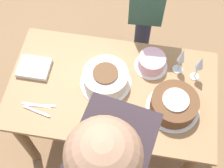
% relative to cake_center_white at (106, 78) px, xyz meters
% --- Properties ---
extents(ground_plane, '(12.00, 12.00, 0.00)m').
position_rel_cake_center_white_xyz_m(ground_plane, '(0.04, -0.03, -0.80)').
color(ground_plane, '#8E6B47').
extents(dining_table, '(1.25, 0.73, 0.75)m').
position_rel_cake_center_white_xyz_m(dining_table, '(0.04, -0.03, -0.20)').
color(dining_table, '#9E754C').
rests_on(dining_table, ground_plane).
extents(cake_center_white, '(0.31, 0.31, 0.11)m').
position_rel_cake_center_white_xyz_m(cake_center_white, '(0.00, 0.00, 0.00)').
color(cake_center_white, white).
rests_on(cake_center_white, dining_table).
extents(cake_front_chocolate, '(0.31, 0.31, 0.12)m').
position_rel_cake_center_white_xyz_m(cake_front_chocolate, '(0.41, -0.11, 0.00)').
color(cake_front_chocolate, white).
rests_on(cake_front_chocolate, dining_table).
extents(cake_back_decorated, '(0.21, 0.21, 0.09)m').
position_rel_cake_center_white_xyz_m(cake_back_decorated, '(0.26, 0.16, -0.01)').
color(cake_back_decorated, white).
rests_on(cake_back_decorated, dining_table).
extents(wine_glass_near, '(0.06, 0.06, 0.20)m').
position_rel_cake_center_white_xyz_m(wine_glass_near, '(0.53, 0.13, 0.09)').
color(wine_glass_near, silver).
rests_on(wine_glass_near, dining_table).
extents(wine_glass_far, '(0.06, 0.06, 0.21)m').
position_rel_cake_center_white_xyz_m(wine_glass_far, '(0.42, 0.16, 0.09)').
color(wine_glass_far, silver).
rests_on(wine_glass_far, dining_table).
extents(fork_pile, '(0.20, 0.08, 0.01)m').
position_rel_cake_center_white_xyz_m(fork_pile, '(-0.36, -0.23, -0.05)').
color(fork_pile, silver).
rests_on(fork_pile, dining_table).
extents(napkin_stack, '(0.19, 0.16, 0.03)m').
position_rel_cake_center_white_xyz_m(napkin_stack, '(-0.45, 0.02, -0.04)').
color(napkin_stack, silver).
rests_on(napkin_stack, dining_table).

